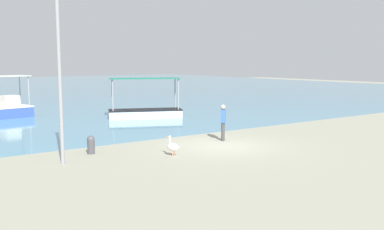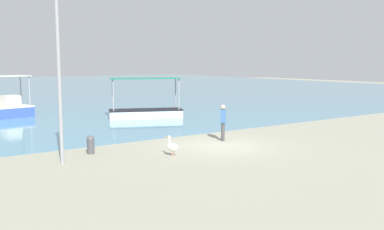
# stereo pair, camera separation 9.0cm
# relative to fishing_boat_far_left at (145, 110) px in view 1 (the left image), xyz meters

# --- Properties ---
(ground) EXTENTS (120.00, 120.00, 0.00)m
(ground) POSITION_rel_fishing_boat_far_left_xyz_m (-1.67, -10.20, -0.50)
(ground) COLOR gray
(harbor_water) EXTENTS (110.00, 90.00, 0.00)m
(harbor_water) POSITION_rel_fishing_boat_far_left_xyz_m (-1.67, 37.80, -0.50)
(harbor_water) COLOR #548DAA
(harbor_water) RESTS_ON ground
(fishing_boat_far_left) EXTENTS (4.96, 3.16, 2.62)m
(fishing_boat_far_left) POSITION_rel_fishing_boat_far_left_xyz_m (0.00, 0.00, 0.00)
(fishing_boat_far_left) COLOR white
(fishing_boat_far_left) RESTS_ON harbor_water
(pelican) EXTENTS (0.43, 0.79, 0.80)m
(pelican) POSITION_rel_fishing_boat_far_left_xyz_m (-4.59, -10.73, -0.12)
(pelican) COLOR #E0997A
(pelican) RESTS_ON ground
(lamp_post) EXTENTS (0.28, 0.28, 6.47)m
(lamp_post) POSITION_rel_fishing_boat_far_left_xyz_m (-8.56, -9.60, 3.10)
(lamp_post) COLOR gray
(lamp_post) RESTS_ON ground
(mooring_bollard) EXTENTS (0.31, 0.31, 0.74)m
(mooring_bollard) POSITION_rel_fishing_boat_far_left_xyz_m (-7.07, -8.52, -0.10)
(mooring_bollard) COLOR #47474C
(mooring_bollard) RESTS_ON ground
(fisherman_standing) EXTENTS (0.43, 0.45, 1.69)m
(fisherman_standing) POSITION_rel_fishing_boat_far_left_xyz_m (-0.88, -9.25, 0.41)
(fisherman_standing) COLOR #403F42
(fisherman_standing) RESTS_ON ground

